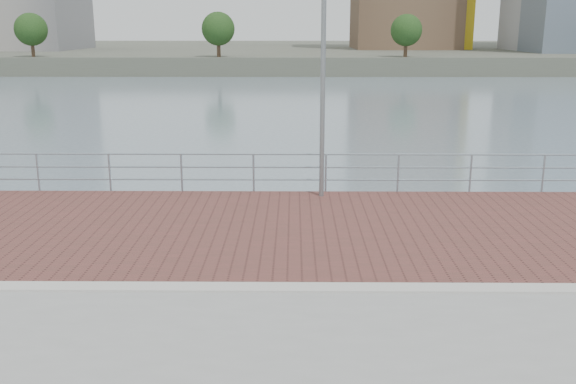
{
  "coord_description": "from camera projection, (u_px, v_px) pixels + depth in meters",
  "views": [
    {
      "loc": [
        0.12,
        -10.75,
        4.62
      ],
      "look_at": [
        0.0,
        2.0,
        1.3
      ],
      "focal_mm": 40.0,
      "sensor_mm": 36.0,
      "label": 1
    }
  ],
  "objects": [
    {
      "name": "far_shore",
      "position": [
        294.0,
        52.0,
        130.3
      ],
      "size": [
        320.0,
        95.0,
        2.5
      ],
      "primitive_type": "cube",
      "color": "#4C5142",
      "rests_on": "ground"
    },
    {
      "name": "curb",
      "position": [
        287.0,
        288.0,
        11.56
      ],
      "size": [
        40.0,
        0.4,
        0.06
      ],
      "primitive_type": "cube",
      "color": "#B7B5AD",
      "rests_on": "seawall"
    },
    {
      "name": "guardrail",
      "position": [
        290.0,
        168.0,
        18.17
      ],
      "size": [
        39.06,
        0.06,
        1.13
      ],
      "color": "#8C9EA8",
      "rests_on": "brick_lane"
    },
    {
      "name": "street_lamp",
      "position": [
        325.0,
        21.0,
        16.19
      ],
      "size": [
        0.48,
        1.41,
        6.64
      ],
      "color": "gray",
      "rests_on": "brick_lane"
    },
    {
      "name": "brick_lane",
      "position": [
        289.0,
        228.0,
        15.05
      ],
      "size": [
        40.0,
        6.8,
        0.02
      ],
      "primitive_type": "cube",
      "color": "brown",
      "rests_on": "seawall"
    },
    {
      "name": "shoreline_trees",
      "position": [
        223.0,
        29.0,
        85.14
      ],
      "size": [
        109.32,
        4.41,
        5.88
      ],
      "color": "#473323",
      "rests_on": "far_shore"
    }
  ]
}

